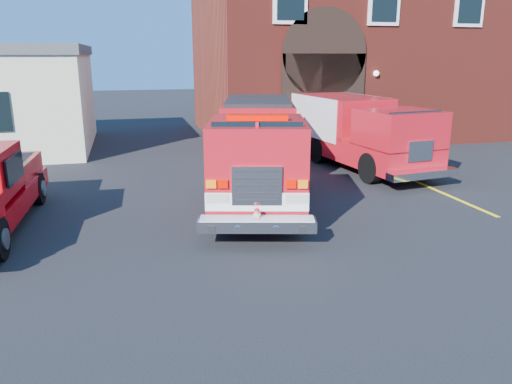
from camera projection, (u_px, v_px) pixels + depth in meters
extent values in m
plane|color=black|center=(243.00, 233.00, 11.45)|extent=(100.00, 100.00, 0.00)
cube|color=yellow|center=(461.00, 201.00, 13.95)|extent=(0.12, 3.00, 0.01)
cube|color=yellow|center=(404.00, 176.00, 16.75)|extent=(0.12, 3.00, 0.01)
cube|color=yellow|center=(364.00, 159.00, 19.55)|extent=(0.12, 3.00, 0.01)
cube|color=maroon|center=(351.00, 54.00, 25.62)|extent=(15.00, 10.00, 8.00)
cube|color=black|center=(323.00, 104.00, 20.63)|extent=(3.60, 0.12, 4.00)
cylinder|color=black|center=(325.00, 53.00, 20.09)|extent=(3.60, 0.12, 3.60)
cube|color=black|center=(290.00, 0.00, 19.17)|extent=(1.40, 0.10, 1.80)
cube|color=black|center=(385.00, 2.00, 20.14)|extent=(1.40, 0.10, 1.80)
cube|color=black|center=(470.00, 5.00, 21.10)|extent=(1.40, 0.10, 1.80)
cylinder|color=black|center=(216.00, 206.00, 11.85)|extent=(0.55, 1.02, 0.97)
cylinder|color=black|center=(298.00, 206.00, 11.83)|extent=(0.55, 1.02, 0.97)
cube|color=#B6111C|center=(258.00, 169.00, 14.50)|extent=(4.19, 8.28, 0.80)
cube|color=#B6111C|center=(258.00, 124.00, 16.20)|extent=(3.14, 4.34, 1.42)
cube|color=#B6111C|center=(257.00, 149.00, 11.74)|extent=(2.87, 3.31, 1.33)
cube|color=black|center=(257.00, 142.00, 10.58)|extent=(1.90, 0.57, 0.83)
cube|color=red|center=(257.00, 117.00, 11.55)|extent=(1.45, 0.66, 0.12)
cube|color=white|center=(257.00, 202.00, 10.60)|extent=(2.15, 0.62, 0.39)
cube|color=silver|center=(257.00, 186.00, 10.49)|extent=(1.04, 0.33, 0.83)
cube|color=silver|center=(257.00, 224.00, 10.47)|extent=(2.52, 1.11, 0.25)
cube|color=#B7B7BF|center=(224.00, 124.00, 16.20)|extent=(0.86, 3.09, 1.15)
cube|color=#B7B7BF|center=(292.00, 124.00, 16.19)|extent=(0.86, 3.09, 1.15)
sphere|color=tan|center=(257.00, 216.00, 10.42)|extent=(0.16, 0.16, 0.13)
sphere|color=tan|center=(257.00, 211.00, 10.39)|extent=(0.13, 0.13, 0.11)
sphere|color=tan|center=(255.00, 209.00, 10.39)|extent=(0.05, 0.05, 0.04)
sphere|color=tan|center=(259.00, 209.00, 10.39)|extent=(0.05, 0.05, 0.04)
ellipsoid|color=red|center=(257.00, 210.00, 10.38)|extent=(0.13, 0.13, 0.06)
cylinder|color=red|center=(257.00, 211.00, 10.38)|extent=(0.15, 0.15, 0.01)
cylinder|color=black|center=(371.00, 168.00, 15.77)|extent=(0.43, 1.01, 0.98)
cylinder|color=black|center=(421.00, 163.00, 16.47)|extent=(0.43, 1.01, 0.98)
cube|color=#B6111C|center=(354.00, 145.00, 18.28)|extent=(3.11, 7.36, 0.80)
cube|color=#B6111C|center=(337.00, 113.00, 19.21)|extent=(2.77, 4.70, 1.34)
cube|color=#B6111C|center=(399.00, 129.00, 15.80)|extent=(2.48, 2.40, 1.16)
cube|color=#B7B7BF|center=(311.00, 117.00, 18.83)|extent=(0.51, 3.72, 1.52)
cube|color=#B7B7BF|center=(362.00, 114.00, 19.63)|extent=(0.51, 3.72, 1.52)
cube|color=silver|center=(423.00, 174.00, 14.96)|extent=(2.44, 0.70, 0.22)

